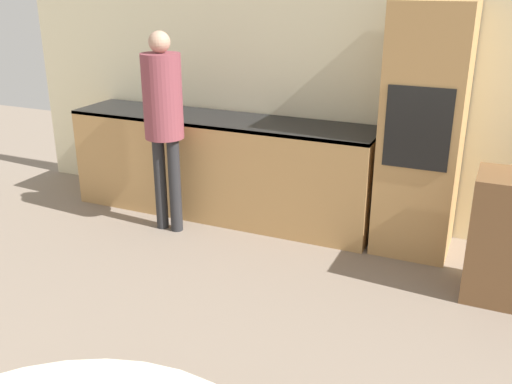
# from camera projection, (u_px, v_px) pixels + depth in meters

# --- Properties ---
(wall_back) EXTENTS (6.94, 0.05, 2.60)m
(wall_back) POSITION_uv_depth(u_px,v_px,m) (368.00, 77.00, 4.73)
(wall_back) COLOR beige
(wall_back) RESTS_ON ground_plane
(kitchen_counter) EXTENTS (2.82, 0.60, 0.91)m
(kitchen_counter) POSITION_uv_depth(u_px,v_px,m) (221.00, 165.00, 5.19)
(kitchen_counter) COLOR tan
(kitchen_counter) RESTS_ON ground_plane
(oven_unit) EXTENTS (0.58, 0.59, 1.93)m
(oven_unit) POSITION_uv_depth(u_px,v_px,m) (423.00, 132.00, 4.36)
(oven_unit) COLOR tan
(oven_unit) RESTS_ON ground_plane
(person_standing) EXTENTS (0.32, 0.32, 1.69)m
(person_standing) POSITION_uv_depth(u_px,v_px,m) (163.00, 111.00, 4.65)
(person_standing) COLOR #262628
(person_standing) RESTS_ON ground_plane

